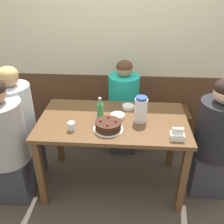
% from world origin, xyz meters
% --- Properties ---
extents(ground_plane, '(12.00, 12.00, 0.00)m').
position_xyz_m(ground_plane, '(0.00, 0.00, 0.00)').
color(ground_plane, '#4C4238').
extents(back_wall, '(4.80, 0.04, 2.50)m').
position_xyz_m(back_wall, '(0.00, 1.05, 1.25)').
color(back_wall, brown).
rests_on(back_wall, ground_plane).
extents(bench_seat, '(1.80, 0.38, 0.43)m').
position_xyz_m(bench_seat, '(0.00, 0.83, 0.22)').
color(bench_seat, '#56331E').
rests_on(bench_seat, ground_plane).
extents(dining_table, '(1.35, 0.75, 0.77)m').
position_xyz_m(dining_table, '(0.00, 0.00, 0.67)').
color(dining_table, brown).
rests_on(dining_table, ground_plane).
extents(birthday_cake, '(0.26, 0.26, 0.10)m').
position_xyz_m(birthday_cake, '(-0.03, -0.16, 0.81)').
color(birthday_cake, white).
rests_on(birthday_cake, dining_table).
extents(water_pitcher, '(0.12, 0.12, 0.24)m').
position_xyz_m(water_pitcher, '(0.25, -0.01, 0.89)').
color(water_pitcher, white).
rests_on(water_pitcher, dining_table).
extents(soju_bottle, '(0.06, 0.06, 0.20)m').
position_xyz_m(soju_bottle, '(-0.12, 0.03, 0.87)').
color(soju_bottle, '#388E4C').
rests_on(soju_bottle, dining_table).
extents(napkin_holder, '(0.11, 0.08, 0.11)m').
position_xyz_m(napkin_holder, '(0.53, -0.27, 0.81)').
color(napkin_holder, white).
rests_on(napkin_holder, dining_table).
extents(bowl_soup_white, '(0.13, 0.13, 0.04)m').
position_xyz_m(bowl_soup_white, '(0.04, 0.03, 0.79)').
color(bowl_soup_white, white).
rests_on(bowl_soup_white, dining_table).
extents(bowl_rice_small, '(0.12, 0.12, 0.03)m').
position_xyz_m(bowl_rice_small, '(0.14, 0.23, 0.79)').
color(bowl_rice_small, white).
rests_on(bowl_rice_small, dining_table).
extents(glass_water_tall, '(0.06, 0.06, 0.07)m').
position_xyz_m(glass_water_tall, '(-0.34, -0.19, 0.81)').
color(glass_water_tall, silver).
rests_on(glass_water_tall, dining_table).
extents(person_teal_shirt, '(0.37, 0.37, 1.20)m').
position_xyz_m(person_teal_shirt, '(0.94, -0.02, 0.60)').
color(person_teal_shirt, '#33333D').
rests_on(person_teal_shirt, ground_plane).
extents(person_pale_blue_shirt, '(0.35, 0.35, 1.13)m').
position_xyz_m(person_pale_blue_shirt, '(0.08, 0.63, 0.54)').
color(person_pale_blue_shirt, '#33333D').
rests_on(person_pale_blue_shirt, ground_plane).
extents(person_grey_tee, '(0.34, 0.34, 1.23)m').
position_xyz_m(person_grey_tee, '(-0.94, 0.06, 0.59)').
color(person_grey_tee, '#33333D').
rests_on(person_grey_tee, ground_plane).
extents(person_dark_striped, '(0.39, 0.39, 1.23)m').
position_xyz_m(person_dark_striped, '(-0.94, -0.22, 0.62)').
color(person_dark_striped, '#33333D').
rests_on(person_dark_striped, ground_plane).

